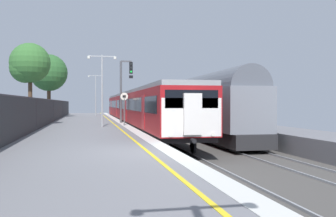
{
  "coord_description": "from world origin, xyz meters",
  "views": [
    {
      "loc": [
        -2.29,
        -12.56,
        1.62
      ],
      "look_at": [
        1.41,
        5.26,
        1.39
      ],
      "focal_mm": 40.77,
      "sensor_mm": 36.0,
      "label": 1
    }
  ],
  "objects_px": {
    "commuter_train_at_platform": "(135,107)",
    "speed_limit_sign": "(124,104)",
    "freight_train_adjacent_track": "(186,104)",
    "signal_gantry": "(124,84)",
    "platform_lamp_far": "(96,92)",
    "background_tree_left": "(29,65)",
    "background_tree_centre": "(48,74)",
    "platform_lamp_mid": "(102,84)"
  },
  "relations": [
    {
      "from": "speed_limit_sign",
      "to": "background_tree_centre",
      "type": "height_order",
      "value": "background_tree_centre"
    },
    {
      "from": "commuter_train_at_platform",
      "to": "background_tree_centre",
      "type": "bearing_deg",
      "value": 132.33
    },
    {
      "from": "platform_lamp_far",
      "to": "background_tree_left",
      "type": "relative_size",
      "value": 0.9
    },
    {
      "from": "speed_limit_sign",
      "to": "platform_lamp_far",
      "type": "relative_size",
      "value": 0.44
    },
    {
      "from": "signal_gantry",
      "to": "background_tree_centre",
      "type": "relative_size",
      "value": 0.7
    },
    {
      "from": "freight_train_adjacent_track",
      "to": "background_tree_centre",
      "type": "distance_m",
      "value": 19.81
    },
    {
      "from": "commuter_train_at_platform",
      "to": "background_tree_centre",
      "type": "height_order",
      "value": "background_tree_centre"
    },
    {
      "from": "freight_train_adjacent_track",
      "to": "signal_gantry",
      "type": "bearing_deg",
      "value": -176.36
    },
    {
      "from": "platform_lamp_mid",
      "to": "background_tree_left",
      "type": "distance_m",
      "value": 6.25
    },
    {
      "from": "speed_limit_sign",
      "to": "platform_lamp_far",
      "type": "height_order",
      "value": "platform_lamp_far"
    },
    {
      "from": "commuter_train_at_platform",
      "to": "background_tree_centre",
      "type": "distance_m",
      "value": 14.05
    },
    {
      "from": "freight_train_adjacent_track",
      "to": "signal_gantry",
      "type": "xyz_separation_m",
      "value": [
        -5.49,
        -0.35,
        1.72
      ]
    },
    {
      "from": "background_tree_left",
      "to": "background_tree_centre",
      "type": "relative_size",
      "value": 0.82
    },
    {
      "from": "speed_limit_sign",
      "to": "background_tree_left",
      "type": "xyz_separation_m",
      "value": [
        -6.92,
        1.71,
        2.94
      ]
    },
    {
      "from": "freight_train_adjacent_track",
      "to": "platform_lamp_far",
      "type": "relative_size",
      "value": 5.28
    },
    {
      "from": "commuter_train_at_platform",
      "to": "background_tree_centre",
      "type": "relative_size",
      "value": 5.7
    },
    {
      "from": "platform_lamp_far",
      "to": "speed_limit_sign",
      "type": "bearing_deg",
      "value": -86.13
    },
    {
      "from": "commuter_train_at_platform",
      "to": "signal_gantry",
      "type": "xyz_separation_m",
      "value": [
        -1.48,
        -4.79,
        2.0
      ]
    },
    {
      "from": "signal_gantry",
      "to": "speed_limit_sign",
      "type": "relative_size",
      "value": 2.15
    },
    {
      "from": "signal_gantry",
      "to": "platform_lamp_far",
      "type": "bearing_deg",
      "value": 95.68
    },
    {
      "from": "freight_train_adjacent_track",
      "to": "background_tree_left",
      "type": "distance_m",
      "value": 13.4
    },
    {
      "from": "freight_train_adjacent_track",
      "to": "background_tree_left",
      "type": "bearing_deg",
      "value": -167.72
    },
    {
      "from": "freight_train_adjacent_track",
      "to": "signal_gantry",
      "type": "height_order",
      "value": "signal_gantry"
    },
    {
      "from": "speed_limit_sign",
      "to": "background_tree_left",
      "type": "bearing_deg",
      "value": 166.1
    },
    {
      "from": "signal_gantry",
      "to": "background_tree_left",
      "type": "xyz_separation_m",
      "value": [
        -7.28,
        -2.43,
        1.24
      ]
    },
    {
      "from": "freight_train_adjacent_track",
      "to": "speed_limit_sign",
      "type": "distance_m",
      "value": 7.38
    },
    {
      "from": "commuter_train_at_platform",
      "to": "speed_limit_sign",
      "type": "bearing_deg",
      "value": -101.67
    },
    {
      "from": "commuter_train_at_platform",
      "to": "signal_gantry",
      "type": "distance_m",
      "value": 5.4
    },
    {
      "from": "commuter_train_at_platform",
      "to": "background_tree_left",
      "type": "bearing_deg",
      "value": -140.51
    },
    {
      "from": "platform_lamp_mid",
      "to": "signal_gantry",
      "type": "bearing_deg",
      "value": 69.66
    },
    {
      "from": "platform_lamp_mid",
      "to": "background_tree_centre",
      "type": "distance_m",
      "value": 21.08
    },
    {
      "from": "platform_lamp_far",
      "to": "background_tree_left",
      "type": "distance_m",
      "value": 23.32
    },
    {
      "from": "signal_gantry",
      "to": "background_tree_centre",
      "type": "height_order",
      "value": "background_tree_centre"
    },
    {
      "from": "speed_limit_sign",
      "to": "background_tree_centre",
      "type": "bearing_deg",
      "value": 110.96
    },
    {
      "from": "freight_train_adjacent_track",
      "to": "speed_limit_sign",
      "type": "xyz_separation_m",
      "value": [
        -5.85,
        -4.49,
        0.02
      ]
    },
    {
      "from": "signal_gantry",
      "to": "platform_lamp_far",
      "type": "height_order",
      "value": "platform_lamp_far"
    },
    {
      "from": "commuter_train_at_platform",
      "to": "signal_gantry",
      "type": "height_order",
      "value": "signal_gantry"
    },
    {
      "from": "signal_gantry",
      "to": "freight_train_adjacent_track",
      "type": "bearing_deg",
      "value": 3.64
    },
    {
      "from": "commuter_train_at_platform",
      "to": "platform_lamp_mid",
      "type": "height_order",
      "value": "platform_lamp_mid"
    },
    {
      "from": "platform_lamp_mid",
      "to": "background_tree_left",
      "type": "xyz_separation_m",
      "value": [
        -5.27,
        3.0,
        1.52
      ]
    },
    {
      "from": "freight_train_adjacent_track",
      "to": "speed_limit_sign",
      "type": "bearing_deg",
      "value": -142.47
    },
    {
      "from": "commuter_train_at_platform",
      "to": "speed_limit_sign",
      "type": "relative_size",
      "value": 17.37
    }
  ]
}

